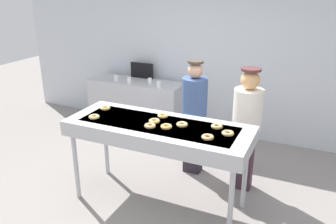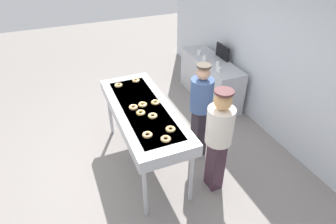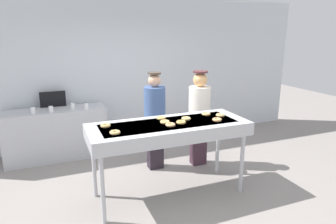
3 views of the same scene
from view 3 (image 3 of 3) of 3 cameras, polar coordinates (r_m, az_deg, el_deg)
The scene contains 21 objects.
ground_plane at distance 4.42m, azimuth 0.18°, elevation -15.27°, with size 16.00×16.00×0.00m, color gray.
back_wall at distance 6.15m, azimuth -8.32°, elevation 7.48°, with size 8.00×0.12×2.87m, color silver.
fryer_conveyor at distance 4.02m, azimuth 0.19°, elevation -3.39°, with size 2.14×0.81×1.05m.
glazed_donut_0 at distance 4.36m, azimuth 9.91°, elevation -0.59°, with size 0.13×0.13×0.04m, color #E5AF6F.
glazed_donut_1 at distance 3.62m, azimuth -10.05°, elevation -3.84°, with size 0.13×0.13×0.04m, color #EEBB6F.
glazed_donut_2 at distance 4.16m, azimuth -1.33°, elevation -1.15°, with size 0.13×0.13×0.04m, color #E0B765.
glazed_donut_3 at distance 3.91m, azimuth -11.77°, elevation -2.54°, with size 0.13×0.13×0.04m, color #DCB467.
glazed_donut_4 at distance 4.39m, azimuth 7.24°, elevation -0.38°, with size 0.13×0.13×0.04m, color #DDAD6A.
glazed_donut_5 at distance 3.98m, azimuth -0.58°, elevation -1.89°, with size 0.13×0.13×0.04m, color #E5B569.
glazed_donut_6 at distance 4.13m, azimuth 3.47°, elevation -1.26°, with size 0.13×0.13×0.04m, color #DFBA6F.
glazed_donut_7 at distance 4.13m, azimuth 9.29°, elevation -1.45°, with size 0.13×0.13×0.04m, color tan.
glazed_donut_8 at distance 3.86m, azimuth 0.46°, elevation -2.45°, with size 0.13×0.13×0.04m, color #E3AA6D.
glazed_donut_9 at distance 3.97m, azimuth 2.50°, elevation -1.95°, with size 0.13×0.13×0.04m, color #E4B25D.
worker_baker at distance 4.87m, azimuth -2.52°, elevation -0.59°, with size 0.35×0.35×1.62m.
worker_assistant at distance 5.04m, azimuth 5.96°, elevation 0.07°, with size 0.36×0.36×1.62m.
prep_counter at distance 5.76m, azimuth -20.39°, elevation -3.93°, with size 1.73×0.58×0.90m, color #B7BABF.
paper_cup_0 at distance 5.50m, azimuth -15.23°, elevation 1.05°, with size 0.07×0.07×0.10m, color white.
paper_cup_1 at distance 5.48m, azimuth -21.33°, elevation 0.50°, with size 0.07×0.07×0.10m, color white.
paper_cup_2 at distance 5.51m, azimuth -24.26°, elevation 0.27°, with size 0.07×0.07×0.10m, color white.
paper_cup_3 at distance 5.59m, azimuth -17.67°, elevation 1.09°, with size 0.07×0.07×0.10m, color white.
menu_display at distance 5.84m, azimuth -21.01°, elevation 2.29°, with size 0.45×0.04×0.28m, color black.
Camera 3 is at (-1.44, -3.53, 2.23)m, focal length 32.12 mm.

